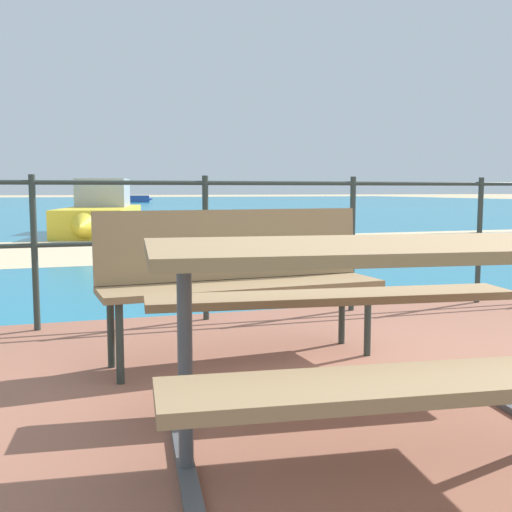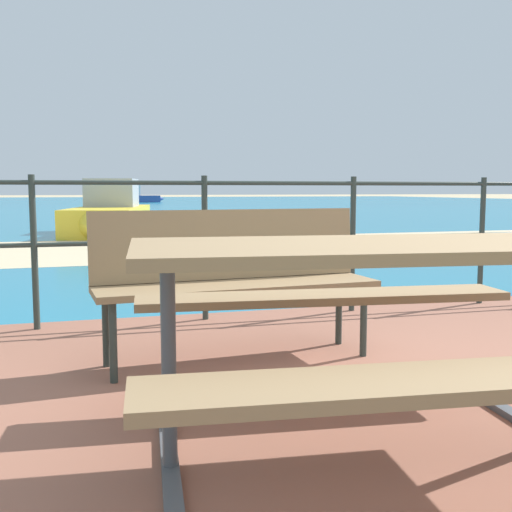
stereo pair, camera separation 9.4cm
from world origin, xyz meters
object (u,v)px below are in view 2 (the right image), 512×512
Objects in this scene: picnic_table at (375,294)px; boat_near at (110,214)px; park_bench at (234,270)px; boat_far at (136,197)px.

boat_near is at bearing 97.08° from picnic_table.
park_bench is 0.37× the size of boat_far.
boat_near is (-0.29, 13.01, -0.22)m from picnic_table.
boat_far is (3.56, 46.68, -0.15)m from park_bench.
boat_far reaches higher than park_bench.
boat_near is at bearing 86.38° from park_bench.
park_bench is (-0.16, 1.41, -0.09)m from picnic_table.
picnic_table is 48.21m from boat_far.
boat_near is 35.28m from boat_far.
park_bench is 11.59m from boat_near.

